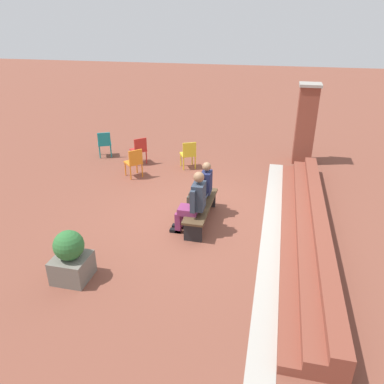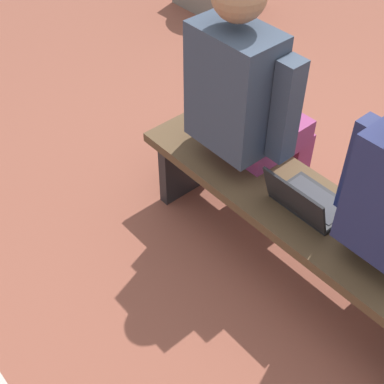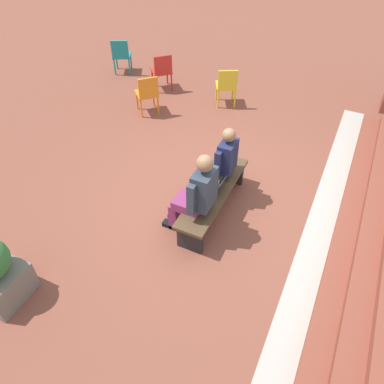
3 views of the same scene
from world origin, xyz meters
name	(u,v)px [view 2 (image 2 of 3)]	position (x,y,z in m)	size (l,w,h in m)	color
ground_plane	(334,285)	(0.00, 0.00, 0.00)	(60.00, 60.00, 0.00)	brown
bench	(303,223)	(0.19, 0.09, 0.35)	(1.80, 0.44, 0.45)	#4C3823
person_adult	(249,103)	(0.64, 0.02, 0.74)	(0.57, 0.72, 1.39)	#7F2D5B
laptop	(306,201)	(0.19, 0.10, 0.50)	(0.32, 0.29, 0.21)	black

